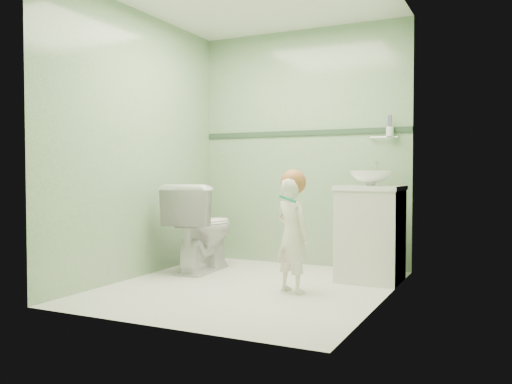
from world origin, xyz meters
The scene contains 12 objects.
ground centered at (0.00, 0.00, 0.00)m, with size 2.50×2.50×0.00m, color white.
room_shell centered at (0.00, 0.00, 1.20)m, with size 2.50×2.54×2.40m.
trim_stripe centered at (0.00, 1.24, 1.35)m, with size 2.20×0.02×0.05m, color #2D4831.
vanity centered at (0.84, 0.70, 0.40)m, with size 0.52×0.50×0.80m, color silver.
counter centered at (0.84, 0.70, 0.81)m, with size 0.54×0.52×0.04m, color white.
basin centered at (0.84, 0.70, 0.89)m, with size 0.37×0.37×0.13m, color white.
faucet centered at (0.84, 0.89, 0.97)m, with size 0.03×0.13×0.18m.
cup_holder centered at (0.89, 1.18, 1.33)m, with size 0.26×0.07×0.21m.
toilet centered at (-0.74, 0.49, 0.42)m, with size 0.47×0.82×0.84m, color white.
toddler centered at (0.39, -0.01, 0.45)m, with size 0.33×0.22×0.90m, color #F1E1D1.
hair_cap centered at (0.39, 0.02, 0.87)m, with size 0.20×0.20×0.20m, color #AE6434.
teal_toothbrush centered at (0.41, -0.15, 0.75)m, with size 0.11×0.14×0.08m.
Camera 1 is at (1.94, -3.90, 0.94)m, focal length 37.49 mm.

